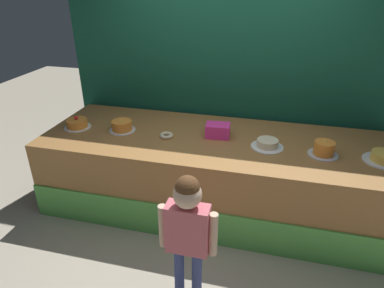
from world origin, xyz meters
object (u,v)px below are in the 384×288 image
object	(u,v)px
cake_far_left	(77,124)
cake_center	(267,144)
cake_left	(122,126)
cake_far_right	(384,158)
donut	(166,135)
cake_right	(324,149)
pink_box	(218,130)
child_figure	(188,225)

from	to	relation	value
cake_far_left	cake_center	bearing A→B (deg)	0.66
cake_left	cake_far_right	size ratio (longest dim) A/B	0.81
donut	cake_right	size ratio (longest dim) A/B	0.51
pink_box	cake_right	size ratio (longest dim) A/B	0.89
pink_box	cake_far_left	xyz separation A→B (m)	(-1.56, -0.15, -0.02)
cake_center	cake_right	xyz separation A→B (m)	(0.52, -0.04, 0.03)
cake_right	cake_far_right	size ratio (longest dim) A/B	0.80
cake_far_left	cake_far_right	size ratio (longest dim) A/B	0.83
pink_box	cake_right	xyz separation A→B (m)	(1.04, -0.16, -0.01)
cake_center	cake_far_right	distance (m)	1.04
pink_box	donut	distance (m)	0.54
child_figure	cake_center	xyz separation A→B (m)	(0.50, 1.21, 0.13)
cake_far_right	pink_box	bearing A→B (deg)	174.09
cake_far_right	child_figure	bearing A→B (deg)	-142.70
pink_box	cake_far_right	size ratio (longest dim) A/B	0.71
child_figure	cake_far_right	world-z (taller)	child_figure
cake_right	cake_far_right	distance (m)	0.52
cake_center	cake_right	size ratio (longest dim) A/B	1.14
donut	cake_left	world-z (taller)	cake_left
cake_far_left	cake_right	xyz separation A→B (m)	(2.60, -0.01, 0.02)
cake_left	cake_far_right	distance (m)	2.60
cake_far_left	cake_far_right	distance (m)	3.12
cake_center	donut	bearing A→B (deg)	-179.00
child_figure	cake_right	bearing A→B (deg)	48.93
cake_left	donut	bearing A→B (deg)	-4.50
cake_far_right	cake_center	bearing A→B (deg)	178.15
pink_box	cake_left	distance (m)	1.05
child_figure	cake_right	xyz separation A→B (m)	(1.02, 1.17, 0.16)
child_figure	donut	world-z (taller)	child_figure
cake_far_left	cake_right	bearing A→B (deg)	-0.29
donut	cake_far_left	distance (m)	1.04
cake_right	donut	bearing A→B (deg)	179.31
cake_center	cake_left	bearing A→B (deg)	179.16
donut	cake_far_left	bearing A→B (deg)	-179.68
pink_box	cake_far_left	bearing A→B (deg)	-174.44
child_figure	donut	size ratio (longest dim) A/B	8.13
child_figure	cake_left	xyz separation A→B (m)	(-1.06, 1.23, 0.15)
cake_right	cake_far_right	bearing A→B (deg)	0.38
donut	cake_right	xyz separation A→B (m)	(1.56, -0.02, 0.04)
cake_center	cake_right	distance (m)	0.52
cake_far_left	cake_center	size ratio (longest dim) A/B	0.91
child_figure	cake_far_right	xyz separation A→B (m)	(1.54, 1.17, 0.14)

